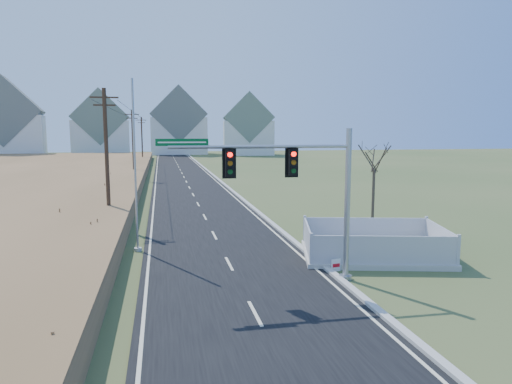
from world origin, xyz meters
The scene contains 15 objects.
ground centered at (0.00, 0.00, 0.00)m, with size 260.00×260.00×0.00m, color #405227.
road centered at (0.00, 50.00, 0.03)m, with size 8.00×180.00×0.06m, color black.
curb centered at (4.15, 50.00, 0.09)m, with size 0.30×180.00×0.18m, color #B2AFA8.
utility_pole_near centered at (-6.50, 15.00, 4.68)m, with size 1.80×0.26×9.00m.
utility_pole_mid centered at (-6.50, 45.00, 4.68)m, with size 1.80×0.26×9.00m.
utility_pole_far centered at (-6.50, 75.00, 4.68)m, with size 1.80×0.26×9.00m.
condo_nw centered at (-38.00, 100.00, 7.70)m, with size 17.69×13.38×19.05m.
condo_nnw centered at (-18.00, 108.00, 6.94)m, with size 14.93×11.17×17.03m.
condo_n centered at (2.00, 112.00, 7.61)m, with size 15.27×10.20×18.54m.
condo_ne centered at (20.00, 104.00, 6.84)m, with size 14.12×10.51×16.52m.
traffic_signal_mast centered at (2.68, 0.96, 3.97)m, with size 7.96×0.54×6.33m.
fence_enclosure centered at (7.23, 3.91, 0.30)m, with size 7.75×6.17×1.57m.
open_sign centered at (4.50, 2.00, 0.30)m, with size 0.45×0.13×0.55m.
flagpole centered at (-4.30, 7.44, 3.53)m, with size 0.40×0.40×8.83m.
bare_tree centered at (9.91, 9.53, 4.72)m, with size 2.21×2.21×5.86m.
Camera 1 is at (-2.99, -16.51, 6.19)m, focal length 32.00 mm.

